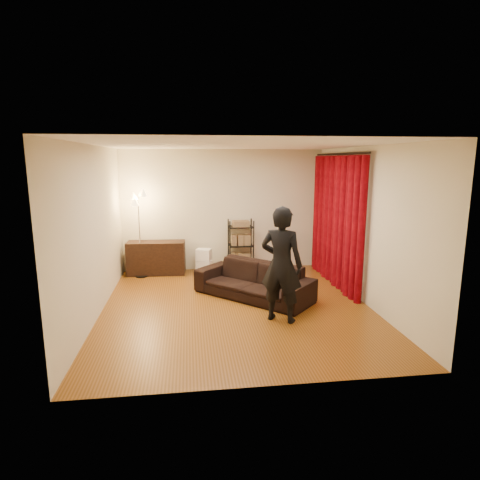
{
  "coord_description": "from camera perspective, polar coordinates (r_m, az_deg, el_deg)",
  "views": [
    {
      "loc": [
        -0.77,
        -6.47,
        2.47
      ],
      "look_at": [
        0.1,
        0.3,
        1.1
      ],
      "focal_mm": 30.0,
      "sensor_mm": 36.0,
      "label": 1
    }
  ],
  "objects": [
    {
      "name": "floor",
      "position": [
        6.97,
        -0.51,
        -9.41
      ],
      "size": [
        5.0,
        5.0,
        0.0
      ],
      "primitive_type": "plane",
      "color": "brown",
      "rests_on": "ground"
    },
    {
      "name": "person",
      "position": [
        6.16,
        5.9,
        -3.49
      ],
      "size": [
        0.79,
        0.71,
        1.8
      ],
      "primitive_type": "imported",
      "rotation": [
        0.0,
        0.0,
        2.6
      ],
      "color": "black",
      "rests_on": "ground"
    },
    {
      "name": "floor_lamp",
      "position": [
        8.72,
        -14.09,
        0.69
      ],
      "size": [
        0.36,
        0.36,
        1.82
      ],
      "primitive_type": null,
      "rotation": [
        0.0,
        0.0,
        -0.1
      ],
      "color": "silver",
      "rests_on": "ground"
    },
    {
      "name": "wire_shelf",
      "position": [
        9.02,
        0.11,
        -0.76
      ],
      "size": [
        0.62,
        0.52,
        1.16
      ],
      "primitive_type": null,
      "rotation": [
        0.0,
        0.0,
        0.32
      ],
      "color": "black",
      "rests_on": "ground"
    },
    {
      "name": "media_cabinet",
      "position": [
        8.98,
        -11.8,
        -2.49
      ],
      "size": [
        1.26,
        0.53,
        0.72
      ],
      "primitive_type": "cube",
      "rotation": [
        0.0,
        0.0,
        -0.05
      ],
      "color": "black",
      "rests_on": "ground"
    },
    {
      "name": "ceiling",
      "position": [
        6.52,
        -0.55,
        13.37
      ],
      "size": [
        5.0,
        5.0,
        0.0
      ],
      "primitive_type": "plane",
      "rotation": [
        3.14,
        0.0,
        0.0
      ],
      "color": "white",
      "rests_on": "ground"
    },
    {
      "name": "storage_boxes",
      "position": [
        8.97,
        -5.12,
        -2.93
      ],
      "size": [
        0.39,
        0.34,
        0.53
      ],
      "primitive_type": null,
      "rotation": [
        0.0,
        0.0,
        -0.32
      ],
      "color": "white",
      "rests_on": "ground"
    },
    {
      "name": "curtain_rod",
      "position": [
        8.14,
        14.0,
        11.79
      ],
      "size": [
        0.04,
        2.65,
        0.04
      ],
      "primitive_type": "cylinder",
      "rotation": [
        1.57,
        0.0,
        0.0
      ],
      "color": "black",
      "rests_on": "wall_right"
    },
    {
      "name": "sofa",
      "position": [
        7.31,
        1.92,
        -5.79
      ],
      "size": [
        2.15,
        2.11,
        0.63
      ],
      "primitive_type": "imported",
      "rotation": [
        0.0,
        0.0,
        -0.76
      ],
      "color": "black",
      "rests_on": "ground"
    },
    {
      "name": "wall_left",
      "position": [
        6.73,
        -19.92,
        1.09
      ],
      "size": [
        0.0,
        5.0,
        5.0
      ],
      "primitive_type": "plane",
      "rotation": [
        1.57,
        0.0,
        1.57
      ],
      "color": "beige",
      "rests_on": "ground"
    },
    {
      "name": "curtain",
      "position": [
        8.22,
        13.44,
        2.67
      ],
      "size": [
        0.22,
        2.65,
        2.55
      ],
      "primitive_type": null,
      "color": "maroon",
      "rests_on": "ground"
    },
    {
      "name": "wall_right",
      "position": [
        7.23,
        17.48,
        1.91
      ],
      "size": [
        0.0,
        5.0,
        5.0
      ],
      "primitive_type": "plane",
      "rotation": [
        1.57,
        0.0,
        -1.57
      ],
      "color": "beige",
      "rests_on": "ground"
    },
    {
      "name": "wall_front",
      "position": [
        4.2,
        3.55,
        -4.14
      ],
      "size": [
        5.0,
        0.0,
        5.0
      ],
      "primitive_type": "plane",
      "rotation": [
        -1.57,
        0.0,
        0.0
      ],
      "color": "beige",
      "rests_on": "ground"
    },
    {
      "name": "wall_back",
      "position": [
        9.07,
        -2.41,
        4.24
      ],
      "size": [
        5.0,
        0.0,
        5.0
      ],
      "primitive_type": "plane",
      "rotation": [
        1.57,
        0.0,
        0.0
      ],
      "color": "beige",
      "rests_on": "ground"
    }
  ]
}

